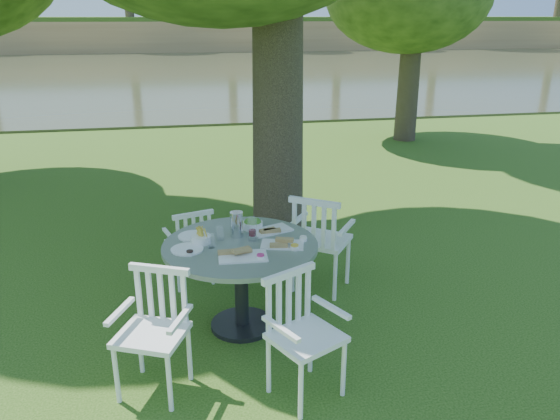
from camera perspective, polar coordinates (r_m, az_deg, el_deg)
The scene contains 8 objects.
ground at distance 5.45m, azimuth 0.40°, elevation -9.15°, with size 140.00×140.00×0.00m, color #1F400D.
table at distance 4.71m, azimuth -4.13°, elevation -5.40°, with size 1.32×1.32×0.80m.
chair_ne at distance 5.33m, azimuth 3.98°, elevation -2.82°, with size 0.69×0.68×1.01m.
chair_nw at distance 5.57m, azimuth -9.22°, elevation -3.26°, with size 0.51×0.49×0.82m.
chair_sw at distance 4.14m, azimuth -12.81°, elevation -11.17°, with size 0.60×0.58×0.92m.
chair_se at distance 4.00m, azimuth 1.92°, elevation -11.83°, with size 0.61×0.60×0.92m.
tableware at distance 4.70m, azimuth -4.58°, elevation -2.64°, with size 1.16×0.83×0.23m.
river at distance 27.82m, azimuth -9.20°, elevation 14.02°, with size 100.00×28.00×0.12m, color #363922.
Camera 1 is at (-0.94, -4.68, 2.63)m, focal length 35.00 mm.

